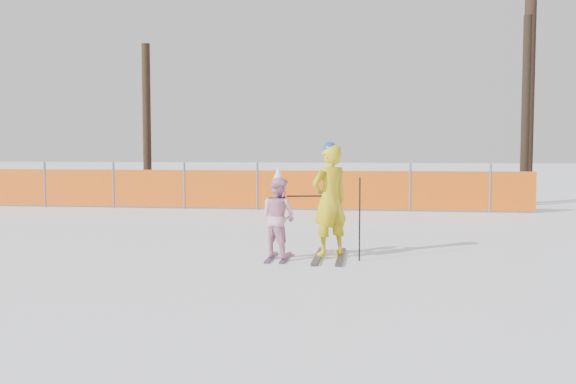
{
  "coord_description": "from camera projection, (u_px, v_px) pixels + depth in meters",
  "views": [
    {
      "loc": [
        1.23,
        -8.86,
        1.66
      ],
      "look_at": [
        0.0,
        0.5,
        1.0
      ],
      "focal_mm": 40.0,
      "sensor_mm": 36.0,
      "label": 1
    }
  ],
  "objects": [
    {
      "name": "ground",
      "position": [
        283.0,
        265.0,
        9.04
      ],
      "size": [
        120.0,
        120.0,
        0.0
      ],
      "primitive_type": "plane",
      "color": "white",
      "rests_on": "ground"
    },
    {
      "name": "adult",
      "position": [
        330.0,
        200.0,
        9.58
      ],
      "size": [
        0.72,
        1.47,
        1.74
      ],
      "color": "black",
      "rests_on": "ground"
    },
    {
      "name": "child",
      "position": [
        278.0,
        217.0,
        9.52
      ],
      "size": [
        0.73,
        0.9,
        1.38
      ],
      "color": "black",
      "rests_on": "ground"
    },
    {
      "name": "ski_poles",
      "position": [
        343.0,
        212.0,
        9.4
      ],
      "size": [
        1.1,
        0.2,
        1.23
      ],
      "color": "black",
      "rests_on": "ground"
    },
    {
      "name": "safety_fence",
      "position": [
        203.0,
        188.0,
        17.23
      ],
      "size": [
        17.15,
        0.06,
        1.25
      ],
      "color": "#595960",
      "rests_on": "ground"
    },
    {
      "name": "tree_trunks",
      "position": [
        433.0,
        99.0,
        18.93
      ],
      "size": [
        11.87,
        1.01,
        7.06
      ],
      "color": "black",
      "rests_on": "ground"
    }
  ]
}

